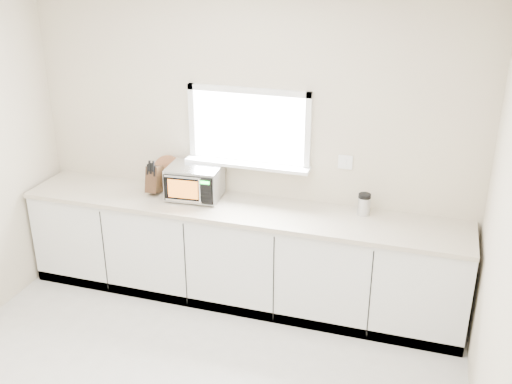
% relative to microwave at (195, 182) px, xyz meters
% --- Properties ---
extents(back_wall, '(4.00, 0.17, 2.70)m').
position_rel_microwave_xyz_m(back_wall, '(0.43, 0.24, 0.29)').
color(back_wall, '#C3B09B').
rests_on(back_wall, ground).
extents(cabinets, '(3.92, 0.60, 0.88)m').
position_rel_microwave_xyz_m(cabinets, '(0.43, -0.06, -0.64)').
color(cabinets, silver).
rests_on(cabinets, ground).
extents(countertop, '(3.92, 0.64, 0.04)m').
position_rel_microwave_xyz_m(countertop, '(0.43, -0.07, -0.18)').
color(countertop, beige).
rests_on(countertop, cabinets).
extents(microwave, '(0.48, 0.40, 0.30)m').
position_rel_microwave_xyz_m(microwave, '(0.00, 0.00, 0.00)').
color(microwave, black).
rests_on(microwave, countertop).
extents(knife_block, '(0.12, 0.23, 0.33)m').
position_rel_microwave_xyz_m(knife_block, '(-0.39, -0.01, -0.01)').
color(knife_block, '#422C17').
rests_on(knife_block, countertop).
extents(cutting_board, '(0.30, 0.07, 0.30)m').
position_rel_microwave_xyz_m(cutting_board, '(-0.34, 0.18, -0.01)').
color(cutting_board, '#A96741').
rests_on(cutting_board, countertop).
extents(coffee_grinder, '(0.13, 0.13, 0.19)m').
position_rel_microwave_xyz_m(coffee_grinder, '(1.48, 0.10, -0.06)').
color(coffee_grinder, '#B8BABF').
rests_on(coffee_grinder, countertop).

